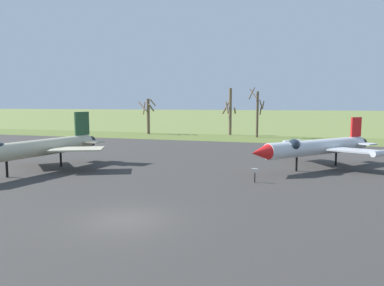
% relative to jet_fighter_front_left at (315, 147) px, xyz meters
% --- Properties ---
extents(ground_plane, '(600.00, 600.00, 0.00)m').
position_rel_jet_fighter_front_left_xyz_m(ground_plane, '(-9.20, -17.04, -1.94)').
color(ground_plane, olive).
extents(asphalt_apron, '(104.44, 45.11, 0.05)m').
position_rel_jet_fighter_front_left_xyz_m(asphalt_apron, '(-9.20, -3.50, -1.91)').
color(asphalt_apron, '#383533').
rests_on(asphalt_apron, ground).
extents(grass_verge_strip, '(164.44, 12.00, 0.06)m').
position_rel_jet_fighter_front_left_xyz_m(grass_verge_strip, '(-9.20, 25.05, -1.91)').
color(grass_verge_strip, '#5A6B30').
rests_on(grass_verge_strip, ground).
extents(jet_fighter_front_left, '(10.85, 11.53, 4.38)m').
position_rel_jet_fighter_front_left_xyz_m(jet_fighter_front_left, '(0.00, 0.00, 0.00)').
color(jet_fighter_front_left, silver).
rests_on(jet_fighter_front_left, ground).
extents(info_placard_front_left, '(0.49, 0.31, 1.08)m').
position_rel_jet_fighter_front_left_xyz_m(info_placard_front_left, '(-4.23, -6.98, -1.28)').
color(info_placard_front_left, black).
rests_on(info_placard_front_left, ground).
extents(jet_fighter_rear_center, '(10.23, 14.46, 4.87)m').
position_rel_jet_fighter_front_left_xyz_m(jet_fighter_rear_center, '(-22.06, -8.47, 0.08)').
color(jet_fighter_rear_center, '#B7B293').
rests_on(jet_fighter_rear_center, ground).
extents(bare_tree_far_left, '(2.97, 2.79, 6.52)m').
position_rel_jet_fighter_front_left_xyz_m(bare_tree_far_left, '(-28.30, 28.19, 1.70)').
color(bare_tree_far_left, brown).
rests_on(bare_tree_far_left, ground).
extents(bare_tree_left_of_center, '(2.50, 2.48, 8.35)m').
position_rel_jet_fighter_front_left_xyz_m(bare_tree_left_of_center, '(-13.54, 30.79, 2.37)').
color(bare_tree_left_of_center, brown).
rests_on(bare_tree_left_of_center, ground).
extents(bare_tree_center, '(2.60, 2.76, 8.40)m').
position_rel_jet_fighter_front_left_xyz_m(bare_tree_center, '(-8.32, 27.59, 2.40)').
color(bare_tree_center, brown).
rests_on(bare_tree_center, ground).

